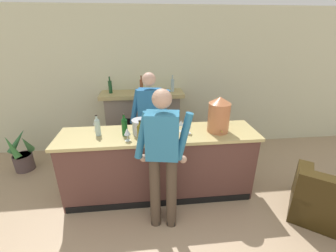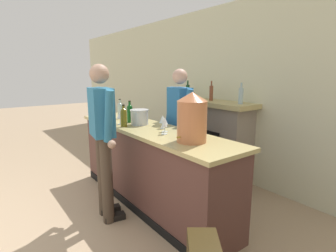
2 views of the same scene
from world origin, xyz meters
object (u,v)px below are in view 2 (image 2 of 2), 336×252
at_px(ice_bucket_steel, 139,117).
at_px(wine_glass_mid_counter, 163,119).
at_px(potted_plant_corner, 125,137).
at_px(wine_glass_front_right, 120,115).
at_px(copper_dispenser, 192,117).
at_px(wine_glass_near_bucket, 129,109).
at_px(fireplace_stone, 211,138).
at_px(person_customer, 103,137).
at_px(wine_glass_by_dispenser, 164,124).
at_px(person_bartender, 179,125).
at_px(wine_glass_back_row, 165,122).
at_px(wine_bottle_riesling_slim, 130,113).
at_px(wine_bottle_chardonnay_pale, 124,117).
at_px(wine_bottle_port_short, 120,110).

bearing_deg(ice_bucket_steel, wine_glass_mid_counter, 14.35).
distance_m(potted_plant_corner, wine_glass_front_right, 2.41).
xyz_separation_m(copper_dispenser, wine_glass_near_bucket, (-1.70, 0.23, -0.13)).
height_order(fireplace_stone, ice_bucket_steel, fireplace_stone).
distance_m(person_customer, wine_glass_by_dispenser, 0.70).
height_order(person_bartender, wine_glass_back_row, person_bartender).
bearing_deg(fireplace_stone, wine_glass_by_dispenser, -66.12).
bearing_deg(wine_bottle_riesling_slim, wine_bottle_chardonnay_pale, -44.06).
height_order(fireplace_stone, wine_bottle_chardonnay_pale, fireplace_stone).
bearing_deg(person_customer, wine_glass_mid_counter, 78.88).
relative_size(fireplace_stone, wine_glass_near_bucket, 8.89).
distance_m(wine_bottle_port_short, wine_glass_front_right, 0.45).
height_order(person_customer, wine_bottle_chardonnay_pale, person_customer).
bearing_deg(person_bartender, wine_glass_front_right, -112.36).
height_order(fireplace_stone, wine_glass_mid_counter, fireplace_stone).
distance_m(fireplace_stone, wine_glass_mid_counter, 1.38).
bearing_deg(wine_bottle_port_short, copper_dispenser, -1.43).
bearing_deg(fireplace_stone, wine_bottle_port_short, -114.21).
relative_size(copper_dispenser, wine_glass_near_bucket, 2.82).
height_order(wine_bottle_chardonnay_pale, wine_bottle_port_short, wine_bottle_port_short).
xyz_separation_m(wine_glass_by_dispenser, wine_glass_mid_counter, (-0.26, 0.16, -0.00)).
distance_m(wine_glass_by_dispenser, wine_glass_front_right, 0.83).
xyz_separation_m(person_bartender, wine_glass_near_bucket, (-0.77, -0.37, 0.17)).
xyz_separation_m(copper_dispenser, wine_glass_back_row, (-0.51, 0.04, -0.13)).
bearing_deg(ice_bucket_steel, person_customer, -68.45).
xyz_separation_m(copper_dispenser, wine_glass_front_right, (-1.24, -0.16, -0.13)).
bearing_deg(copper_dispenser, wine_glass_near_bucket, 172.37).
bearing_deg(wine_bottle_riesling_slim, wine_glass_by_dispenser, -2.61).
distance_m(potted_plant_corner, ice_bucket_steel, 2.47).
height_order(person_customer, wine_glass_front_right, person_customer).
distance_m(wine_glass_near_bucket, wine_glass_back_row, 1.20).
relative_size(fireplace_stone, person_bartender, 0.90).
xyz_separation_m(ice_bucket_steel, wine_bottle_port_short, (-0.57, 0.01, 0.03)).
relative_size(ice_bucket_steel, wine_bottle_chardonnay_pale, 0.86).
relative_size(person_bartender, wine_glass_front_right, 10.10).
distance_m(wine_bottle_port_short, wine_glass_near_bucket, 0.20).
xyz_separation_m(wine_bottle_port_short, wine_glass_front_right, (0.40, -0.20, -0.01)).
bearing_deg(wine_bottle_riesling_slim, potted_plant_corner, 154.57).
bearing_deg(fireplace_stone, person_customer, -83.57).
height_order(fireplace_stone, wine_glass_back_row, fireplace_stone).
distance_m(potted_plant_corner, wine_glass_near_bucket, 1.87).
height_order(fireplace_stone, potted_plant_corner, fireplace_stone).
bearing_deg(wine_glass_near_bucket, wine_bottle_port_short, -72.94).
bearing_deg(wine_glass_back_row, wine_glass_by_dispenser, -39.68).
bearing_deg(wine_bottle_riesling_slim, fireplace_stone, 80.02).
bearing_deg(wine_glass_near_bucket, ice_bucket_steel, -17.03).
relative_size(person_customer, wine_glass_front_right, 10.34).
distance_m(copper_dispenser, wine_glass_near_bucket, 1.72).
height_order(person_customer, wine_glass_back_row, person_customer).
distance_m(person_bartender, wine_glass_mid_counter, 0.55).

